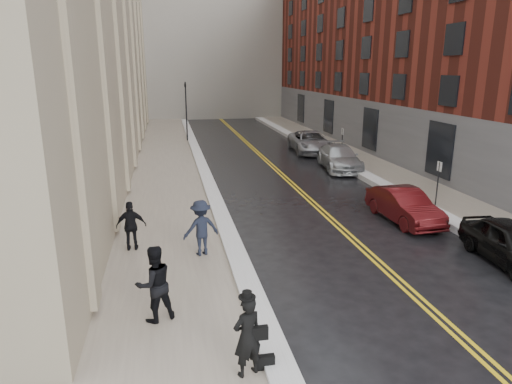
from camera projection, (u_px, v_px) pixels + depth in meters
name	position (u px, v px, depth m)	size (l,w,h in m)	color
ground	(338.00, 310.00, 12.47)	(160.00, 160.00, 0.00)	black
sidewalk_left	(167.00, 179.00, 26.76)	(4.00, 64.00, 0.15)	gray
sidewalk_right	(380.00, 169.00, 29.26)	(3.00, 64.00, 0.15)	gray
lane_stripe_a	(280.00, 175.00, 28.05)	(0.12, 64.00, 0.01)	gold
lane_stripe_b	(284.00, 175.00, 28.09)	(0.12, 64.00, 0.01)	gold
snow_ridge_left	(206.00, 176.00, 27.17)	(0.70, 60.80, 0.26)	white
snow_ridge_right	(353.00, 169.00, 28.89)	(0.85, 60.80, 0.30)	white
building_right	(450.00, 32.00, 35.09)	(14.00, 50.00, 18.00)	maroon
traffic_signal	(186.00, 107.00, 39.56)	(0.18, 0.15, 5.20)	black
parking_sign_near	(438.00, 180.00, 21.14)	(0.06, 0.35, 2.23)	black
parking_sign_far	(342.00, 141.00, 32.50)	(0.06, 0.35, 2.23)	black
car_black	(512.00, 244.00, 15.23)	(1.70, 4.23, 1.44)	black
car_maroon	(404.00, 205.00, 19.46)	(1.50, 4.31, 1.42)	#420B0E
car_silver_near	(339.00, 158.00, 29.47)	(2.15, 5.30, 1.54)	#ABAFB3
car_silver_far	(310.00, 142.00, 35.32)	(2.69, 5.84, 1.62)	#9E9FA6
pedestrian_main	(247.00, 336.00, 9.40)	(0.65, 0.43, 1.80)	black
pedestrian_a	(154.00, 284.00, 11.46)	(0.98, 0.76, 2.01)	black
pedestrian_b	(201.00, 228.00, 15.56)	(1.25, 0.72, 1.94)	black
pedestrian_c	(131.00, 226.00, 16.00)	(1.04, 0.43, 1.77)	black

